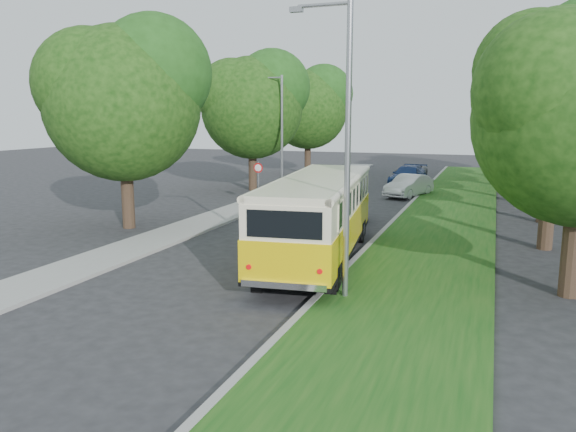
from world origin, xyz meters
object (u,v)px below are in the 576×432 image
(vintage_bus, at_px, (318,219))
(car_white, at_px, (409,186))
(car_blue, at_px, (408,176))
(lamppost_near, at_px, (344,141))
(lamppost_far, at_px, (280,131))
(car_silver, at_px, (348,210))
(car_grey, at_px, (410,172))

(vintage_bus, relative_size, car_white, 2.41)
(car_white, bearing_deg, car_blue, 117.28)
(lamppost_near, xyz_separation_m, vintage_bus, (-1.85, 3.77, -2.86))
(lamppost_far, bearing_deg, car_silver, -50.33)
(car_grey, bearing_deg, car_white, -78.07)
(car_silver, bearing_deg, lamppost_near, -82.18)
(lamppost_near, bearing_deg, car_blue, 94.44)
(vintage_bus, bearing_deg, lamppost_far, 108.76)
(lamppost_near, height_order, lamppost_far, lamppost_near)
(car_silver, relative_size, car_blue, 0.78)
(car_grey, bearing_deg, vintage_bus, -84.28)
(car_blue, bearing_deg, car_silver, -86.65)
(lamppost_near, relative_size, car_grey, 1.80)
(lamppost_near, xyz_separation_m, lamppost_far, (-8.91, 18.50, -0.25))
(lamppost_far, height_order, vintage_bus, lamppost_far)
(car_white, relative_size, car_blue, 0.84)
(car_white, xyz_separation_m, car_grey, (-1.31, 9.77, -0.08))
(vintage_bus, xyz_separation_m, car_white, (0.64, 17.24, -0.82))
(lamppost_far, bearing_deg, car_grey, 62.50)
(lamppost_near, height_order, vintage_bus, lamppost_near)
(car_white, distance_m, car_blue, 5.62)
(car_silver, xyz_separation_m, car_grey, (0.05, 19.93, -0.05))
(car_silver, height_order, car_blue, car_blue)
(vintage_bus, height_order, car_blue, vintage_bus)
(car_white, bearing_deg, car_silver, -79.07)
(lamppost_far, relative_size, car_blue, 1.49)
(car_white, xyz_separation_m, car_blue, (-0.85, 5.55, 0.03))
(lamppost_far, height_order, car_white, lamppost_far)
(car_blue, bearing_deg, lamppost_far, -125.16)
(lamppost_near, relative_size, vintage_bus, 0.79)
(car_grey, bearing_deg, car_silver, -85.83)
(lamppost_near, distance_m, car_blue, 26.89)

